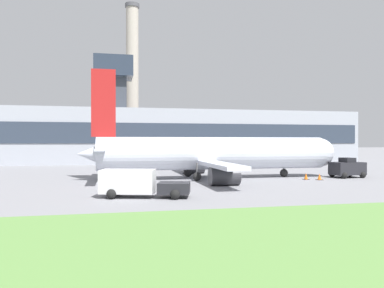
% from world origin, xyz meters
% --- Properties ---
extents(ground_plane, '(400.00, 400.00, 0.00)m').
position_xyz_m(ground_plane, '(0.00, 0.00, 0.00)').
color(ground_plane, gray).
extents(terminal_building, '(81.09, 11.55, 19.74)m').
position_xyz_m(terminal_building, '(-0.41, 33.10, 5.35)').
color(terminal_building, '#9EA3AD').
rests_on(terminal_building, ground_plane).
extents(smokestack_left, '(3.70, 3.70, 39.90)m').
position_xyz_m(smokestack_left, '(-2.57, 59.76, 20.10)').
color(smokestack_left, '#B2A899').
rests_on(smokestack_left, ground_plane).
extents(airplane, '(28.42, 23.13, 11.33)m').
position_xyz_m(airplane, '(2.73, 0.08, 2.65)').
color(airplane, silver).
rests_on(airplane, ground_plane).
extents(pushback_tug, '(3.68, 2.90, 2.20)m').
position_xyz_m(pushback_tug, '(17.76, -2.04, 1.00)').
color(pushback_tug, '#232328').
rests_on(pushback_tug, ground_plane).
extents(baggage_truck, '(6.57, 3.59, 1.97)m').
position_xyz_m(baggage_truck, '(-5.85, -12.12, 0.99)').
color(baggage_truck, '#232328').
rests_on(baggage_truck, ground_plane).
extents(traffic_cone_near_nose, '(0.60, 0.60, 0.66)m').
position_xyz_m(traffic_cone_near_nose, '(13.33, -3.79, 0.30)').
color(traffic_cone_near_nose, black).
rests_on(traffic_cone_near_nose, ground_plane).
extents(traffic_cone_wingtip, '(0.57, 0.57, 0.69)m').
position_xyz_m(traffic_cone_wingtip, '(12.18, -3.11, 0.32)').
color(traffic_cone_wingtip, black).
rests_on(traffic_cone_wingtip, ground_plane).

